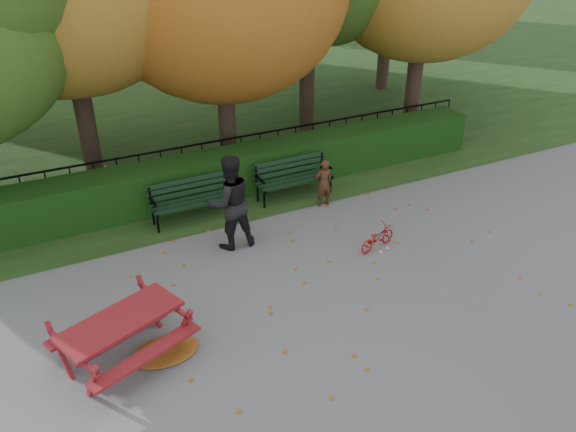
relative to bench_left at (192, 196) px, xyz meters
name	(u,v)px	position (x,y,z in m)	size (l,w,h in m)	color
ground	(333,294)	(1.30, -3.70, -0.52)	(90.00, 90.00, 0.00)	slate
grass_strip	(139,88)	(1.30, 10.30, -0.51)	(90.00, 90.00, 0.00)	#1D3113
hedge	(235,172)	(1.30, 0.80, -0.02)	(13.00, 0.90, 1.00)	black
iron_fence	(223,158)	(1.30, 1.60, 0.02)	(14.00, 0.04, 1.02)	black
bench_left	(192,196)	(0.00, 0.00, 0.00)	(1.80, 0.57, 0.88)	black
bench_right	(293,175)	(2.40, 0.00, 0.00)	(1.80, 0.57, 0.88)	black
picnic_table	(122,328)	(-2.26, -3.67, 0.07)	(2.14, 1.95, 0.85)	maroon
leaf_pile	(166,351)	(-1.71, -3.82, -0.48)	(1.02, 0.70, 0.07)	brown
leaf_scatter	(324,285)	(1.30, -3.40, -0.51)	(9.00, 5.70, 0.01)	brown
child	(324,183)	(2.80, -0.73, 0.03)	(0.40, 0.26, 1.09)	#412414
adult	(230,202)	(0.33, -1.41, 0.44)	(0.94, 0.73, 1.93)	black
bicycle	(377,238)	(2.84, -2.79, -0.28)	(0.32, 0.90, 0.48)	#A5130F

